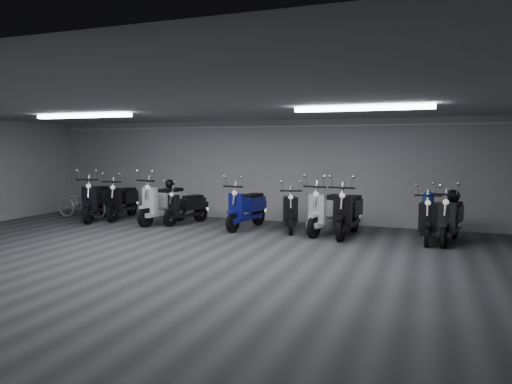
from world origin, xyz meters
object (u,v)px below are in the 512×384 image
(scooter_5, at_px, (290,205))
(scooter_9, at_px, (450,212))
(scooter_7, at_px, (348,205))
(helmet_1, at_px, (453,196))
(scooter_1, at_px, (122,195))
(scooter_2, at_px, (163,196))
(scooter_0, at_px, (96,194))
(helmet_2, at_px, (170,184))
(bicycle, at_px, (82,199))
(scooter_6, at_px, (327,204))
(scooter_4, at_px, (246,202))
(scooter_3, at_px, (186,202))
(helmet_0, at_px, (428,197))
(scooter_8, at_px, (428,212))

(scooter_5, xyz_separation_m, scooter_9, (3.64, -0.26, 0.04))
(scooter_7, height_order, helmet_1, scooter_7)
(scooter_1, distance_m, scooter_2, 1.57)
(scooter_0, bearing_deg, helmet_2, -8.55)
(bicycle, bearing_deg, scooter_6, -89.49)
(scooter_5, bearing_deg, helmet_1, -18.23)
(scooter_4, distance_m, scooter_5, 1.12)
(scooter_4, distance_m, scooter_7, 2.59)
(scooter_3, xyz_separation_m, scooter_5, (2.89, 0.03, 0.04))
(scooter_0, distance_m, helmet_0, 8.75)
(scooter_0, height_order, bicycle, scooter_0)
(scooter_9, bearing_deg, scooter_8, -169.74)
(scooter_8, bearing_deg, scooter_0, -179.16)
(scooter_0, distance_m, scooter_9, 9.19)
(scooter_1, distance_m, scooter_3, 2.15)
(scooter_5, xyz_separation_m, helmet_2, (-3.45, 0.10, 0.41))
(bicycle, bearing_deg, helmet_2, -85.05)
(scooter_6, bearing_deg, scooter_2, -164.38)
(scooter_2, height_order, scooter_8, scooter_2)
(scooter_5, distance_m, scooter_7, 1.50)
(helmet_1, bearing_deg, scooter_3, -179.81)
(scooter_4, bearing_deg, scooter_1, -173.96)
(scooter_1, bearing_deg, scooter_5, -11.55)
(scooter_2, bearing_deg, helmet_2, 90.00)
(scooter_7, xyz_separation_m, scooter_8, (1.72, 0.04, -0.07))
(scooter_2, height_order, scooter_3, scooter_2)
(scooter_0, distance_m, helmet_2, 2.17)
(scooter_2, xyz_separation_m, scooter_4, (2.38, 0.05, -0.05))
(scooter_7, xyz_separation_m, bicycle, (-7.72, 0.18, -0.19))
(scooter_2, xyz_separation_m, scooter_9, (7.14, -0.09, -0.06))
(scooter_7, xyz_separation_m, helmet_0, (1.72, 0.28, 0.22))
(scooter_2, xyz_separation_m, scooter_3, (0.61, 0.14, -0.14))
(helmet_2, bearing_deg, scooter_2, -100.02)
(helmet_1, height_order, helmet_2, helmet_2)
(scooter_6, height_order, scooter_9, scooter_6)
(scooter_4, xyz_separation_m, scooter_5, (1.11, 0.12, -0.05))
(helmet_1, bearing_deg, scooter_8, -154.65)
(scooter_1, xyz_separation_m, scooter_2, (1.54, -0.31, 0.06))
(scooter_8, height_order, helmet_0, scooter_8)
(scooter_2, height_order, helmet_1, scooter_2)
(scooter_2, bearing_deg, scooter_5, 12.84)
(scooter_3, distance_m, scooter_4, 1.78)
(scooter_7, bearing_deg, scooter_8, 5.43)
(scooter_1, xyz_separation_m, scooter_6, (5.98, -0.28, 0.04))
(scooter_2, relative_size, scooter_4, 1.08)
(scooter_3, distance_m, helmet_1, 6.59)
(scooter_3, relative_size, bicycle, 0.96)
(scooter_2, height_order, scooter_9, scooter_2)
(scooter_4, relative_size, scooter_8, 1.05)
(scooter_6, relative_size, scooter_9, 1.06)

